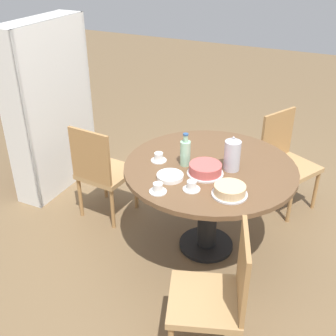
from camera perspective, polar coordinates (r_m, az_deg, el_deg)
name	(u,v)px	position (r m, az deg, el deg)	size (l,w,h in m)	color
ground_plane	(206,246)	(3.56, 5.15, -10.43)	(14.00, 14.00, 0.00)	brown
dining_table	(209,182)	(3.20, 5.63, -1.92)	(1.29, 1.29, 0.76)	black
chair_a	(217,295)	(2.52, 6.62, -16.67)	(0.54, 0.54, 0.89)	#A87A47
chair_b	(286,159)	(3.97, 15.66, 1.12)	(0.57, 0.57, 0.89)	#A87A47
chair_c	(102,170)	(3.69, -8.95, -0.31)	(0.46, 0.46, 0.89)	#A87A47
bookshelf	(52,112)	(4.17, -15.47, 7.36)	(0.95, 0.28, 1.63)	silver
coffee_pot	(232,155)	(3.05, 8.70, 1.82)	(0.12, 0.12, 0.26)	silver
water_bottle	(185,152)	(3.09, 2.36, 2.13)	(0.08, 0.08, 0.25)	#99C6A3
cake_main	(205,169)	(3.00, 5.08, -0.18)	(0.26, 0.26, 0.08)	silver
cake_second	(230,190)	(2.79, 8.37, -3.03)	(0.24, 0.24, 0.07)	silver
cup_a	(192,186)	(2.82, 3.30, -2.51)	(0.12, 0.12, 0.07)	silver
cup_b	(159,158)	(3.17, -1.27, 1.41)	(0.12, 0.12, 0.07)	silver
cup_c	(158,189)	(2.79, -1.38, -2.80)	(0.12, 0.12, 0.07)	silver
plate_stack	(170,176)	(2.95, 0.28, -1.13)	(0.19, 0.19, 0.03)	white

